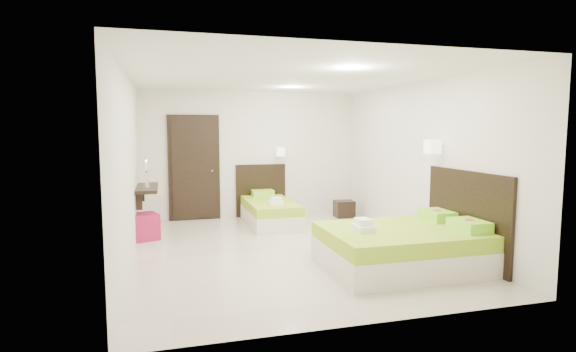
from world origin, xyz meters
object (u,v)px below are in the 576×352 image
object	(u,v)px
nightstand	(344,209)
ottoman	(144,227)
bed_single	(269,210)
bed_double	(407,245)

from	to	relation	value
nightstand	ottoman	bearing A→B (deg)	-163.99
nightstand	ottoman	world-z (taller)	ottoman
bed_single	nightstand	xyz separation A→B (m)	(1.66, 0.20, -0.09)
bed_double	ottoman	xyz separation A→B (m)	(-3.45, 2.51, -0.08)
bed_double	nightstand	world-z (taller)	bed_double
bed_double	ottoman	world-z (taller)	bed_double
nightstand	ottoman	distance (m)	4.07
bed_single	ottoman	world-z (taller)	bed_single
nightstand	bed_single	bearing A→B (deg)	-169.86
bed_single	ottoman	distance (m)	2.41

